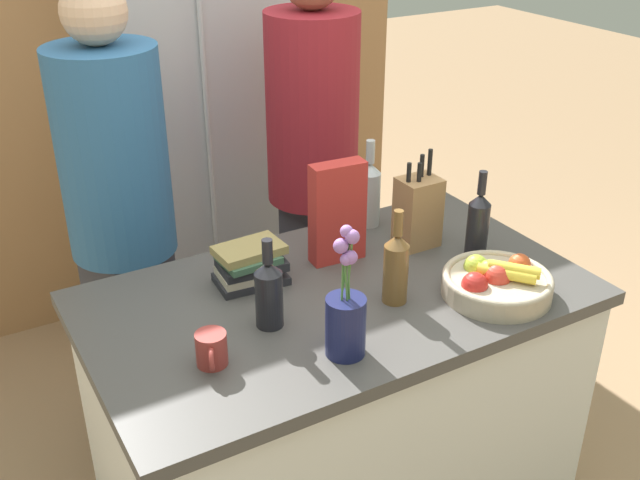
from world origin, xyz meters
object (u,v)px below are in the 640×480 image
object	(u,v)px
flower_vase	(346,318)
bottle_water	(369,192)
cereal_box	(337,212)
person_at_sink	(121,212)
refrigerator	(193,116)
coffee_mug	(211,350)
book_stack	(250,265)
person_in_blue	(313,162)
bottle_vinegar	(269,292)
bottle_wine	(396,266)
knife_block	(418,211)
fruit_bowl	(496,281)
bottle_oil	(478,223)

from	to	relation	value
flower_vase	bottle_water	world-z (taller)	flower_vase
cereal_box	person_at_sink	world-z (taller)	person_at_sink
refrigerator	coffee_mug	bearing A→B (deg)	-110.02
book_stack	person_in_blue	distance (m)	0.76
bottle_vinegar	bottle_water	bearing A→B (deg)	34.04
bottle_vinegar	bottle_wine	xyz separation A→B (m)	(0.35, -0.07, 0.01)
cereal_box	book_stack	bearing A→B (deg)	179.42
cereal_box	bottle_water	size ratio (longest dim) A/B	1.06
knife_block	bottle_water	size ratio (longest dim) A/B	1.04
coffee_mug	refrigerator	bearing A→B (deg)	69.98
cereal_box	bottle_vinegar	distance (m)	0.41
flower_vase	bottle_water	xyz separation A→B (m)	(0.45, 0.58, 0.01)
fruit_bowl	cereal_box	distance (m)	0.50
knife_block	bottle_oil	size ratio (longest dim) A/B	1.10
refrigerator	bottle_vinegar	bearing A→B (deg)	-103.90
person_at_sink	book_stack	bearing A→B (deg)	-95.16
person_at_sink	person_in_blue	world-z (taller)	person_in_blue
fruit_bowl	bottle_wine	world-z (taller)	bottle_wine
flower_vase	cereal_box	xyz separation A→B (m)	(0.23, 0.42, 0.05)
coffee_mug	book_stack	size ratio (longest dim) A/B	0.52
coffee_mug	person_in_blue	world-z (taller)	person_in_blue
refrigerator	book_stack	bearing A→B (deg)	-104.17
book_stack	bottle_vinegar	bearing A→B (deg)	-102.43
refrigerator	flower_vase	distance (m)	1.65
cereal_box	person_at_sink	xyz separation A→B (m)	(-0.50, 0.53, -0.10)
knife_block	bottle_wine	xyz separation A→B (m)	(-0.25, -0.24, -0.01)
fruit_bowl	book_stack	xyz separation A→B (m)	(-0.57, 0.40, 0.02)
flower_vase	person_in_blue	world-z (taller)	person_in_blue
refrigerator	fruit_bowl	bearing A→B (deg)	-80.75
flower_vase	coffee_mug	bearing A→B (deg)	158.39
refrigerator	bottle_oil	bearing A→B (deg)	-75.47
book_stack	person_at_sink	distance (m)	0.57
fruit_bowl	book_stack	bearing A→B (deg)	144.70
coffee_mug	bottle_water	distance (m)	0.88
coffee_mug	bottle_wine	xyz separation A→B (m)	(0.55, 0.02, 0.06)
refrigerator	bottle_wine	size ratio (longest dim) A/B	7.26
refrigerator	person_at_sink	xyz separation A→B (m)	(-0.52, -0.68, -0.05)
bottle_oil	knife_block	bearing A→B (deg)	126.32
person_at_sink	person_in_blue	bearing A→B (deg)	-25.36
person_at_sink	refrigerator	bearing A→B (deg)	25.16
flower_vase	bottle_oil	bearing A→B (deg)	20.70
cereal_box	bottle_water	bearing A→B (deg)	35.60
bottle_oil	bottle_water	xyz separation A→B (m)	(-0.16, 0.35, 0.01)
coffee_mug	person_at_sink	world-z (taller)	person_at_sink
fruit_bowl	cereal_box	bearing A→B (deg)	124.88
book_stack	bottle_water	distance (m)	0.53
fruit_bowl	bottle_water	size ratio (longest dim) A/B	1.04
bottle_wine	bottle_water	size ratio (longest dim) A/B	0.93
knife_block	cereal_box	world-z (taller)	cereal_box
bottle_vinegar	cereal_box	bearing A→B (deg)	33.02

